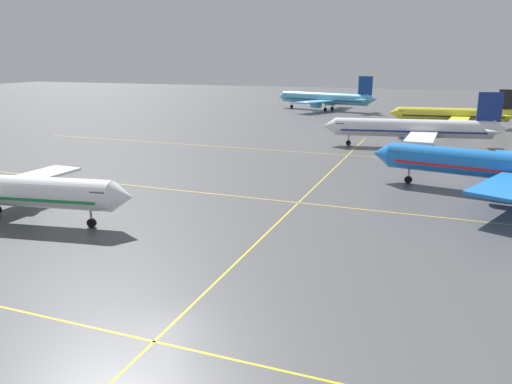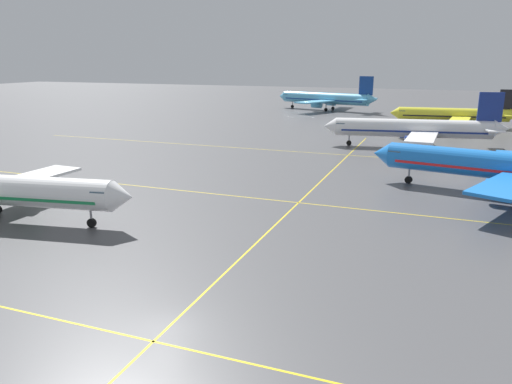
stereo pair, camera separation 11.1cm
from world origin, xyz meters
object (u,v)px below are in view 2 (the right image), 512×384
airliner_second_row (512,167)px  airliner_third_row (415,129)px  airliner_far_left_stand (454,115)px  airliner_far_right_stand (326,98)px

airliner_second_row → airliner_third_row: airliner_second_row is taller
airliner_third_row → airliner_second_row: bearing=-67.3°
airliner_second_row → airliner_third_row: (-15.08, 36.06, -0.04)m
airliner_far_left_stand → airliner_far_right_stand: (-44.15, 34.40, 0.68)m
airliner_third_row → airliner_far_right_stand: bearing=116.7°
airliner_far_left_stand → airliner_third_row: bearing=-102.7°
airliner_second_row → airliner_far_right_stand: size_ratio=0.97×
airliner_second_row → airliner_far_left_stand: airliner_second_row is taller
airliner_far_right_stand → airliner_third_row: bearing=-63.3°
airliner_third_row → airliner_far_right_stand: size_ratio=0.96×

